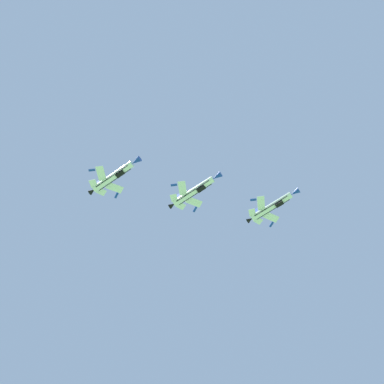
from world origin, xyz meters
TOP-DOWN VIEW (x-y plane):
  - fighter_jet_lead at (-4.43, 49.48)m, footprint 15.93×10.50m
  - fighter_jet_left_wing at (-20.57, 35.59)m, footprint 15.93×10.40m
  - fighter_jet_right_wing at (-36.57, 22.75)m, footprint 15.93×10.38m

SIDE VIEW (x-z plane):
  - fighter_jet_right_wing at x=-36.57m, z-range 110.64..115.02m
  - fighter_jet_left_wing at x=-20.57m, z-range 112.03..116.41m
  - fighter_jet_lead at x=-4.43m, z-range 114.57..118.95m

